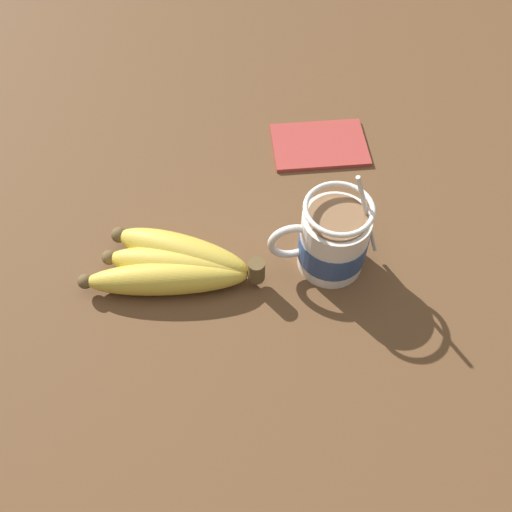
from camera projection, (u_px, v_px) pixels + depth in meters
table at (280, 276)px, 71.66cm from camera, size 135.67×135.67×3.89cm
coffee_mug at (333, 242)px, 66.83cm from camera, size 13.66×8.20×15.01cm
banana_bunch at (176, 265)px, 67.78cm from camera, size 21.85×11.97×4.42cm
napkin at (319, 145)px, 82.21cm from camera, size 13.88×10.06×0.60cm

